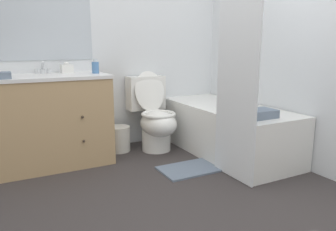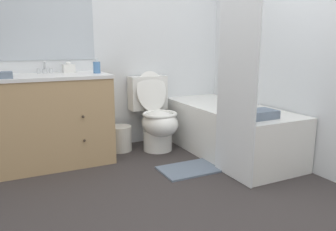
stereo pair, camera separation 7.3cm
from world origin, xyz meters
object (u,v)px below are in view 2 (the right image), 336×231
object	(u,v)px
bathtub	(228,130)
bath_towel_folded	(257,114)
toilet	(156,117)
vanity_cabinet	(51,119)
tissue_box	(69,68)
soap_dispenser	(97,67)
wastebasket	(120,138)
sink_faucet	(45,70)
bath_mat	(189,169)

from	to	relation	value
bathtub	bath_towel_folded	xyz separation A→B (m)	(-0.13, -0.58, 0.28)
bath_towel_folded	bathtub	bearing A→B (deg)	77.06
toilet	bath_towel_folded	world-z (taller)	toilet
vanity_cabinet	toilet	bearing A→B (deg)	-2.02
tissue_box	soap_dispenser	bearing A→B (deg)	-40.58
toilet	wastebasket	distance (m)	0.44
wastebasket	bathtub	bearing A→B (deg)	-30.48
bathtub	soap_dispenser	distance (m)	1.45
sink_faucet	tissue_box	distance (m)	0.22
vanity_cabinet	bathtub	world-z (taller)	vanity_cabinet
wastebasket	tissue_box	distance (m)	0.89
vanity_cabinet	wastebasket	distance (m)	0.76
wastebasket	bath_towel_folded	world-z (taller)	bath_towel_folded
bath_towel_folded	sink_faucet	bearing A→B (deg)	140.32
bathtub	wastebasket	size ratio (longest dim) A/B	5.93
soap_dispenser	bath_mat	distance (m)	1.30
toilet	bathtub	bearing A→B (deg)	-37.40
bath_mat	bathtub	bearing A→B (deg)	22.34
vanity_cabinet	toilet	world-z (taller)	vanity_cabinet
soap_dispenser	bath_towel_folded	size ratio (longest dim) A/B	0.42
soap_dispenser	bath_towel_folded	bearing A→B (deg)	-44.05
tissue_box	bath_towel_folded	bearing A→B (deg)	-43.47
bathtub	vanity_cabinet	bearing A→B (deg)	163.26
soap_dispenser	bath_towel_folded	distance (m)	1.55
tissue_box	vanity_cabinet	bearing A→B (deg)	-142.67
bathtub	wastebasket	xyz separation A→B (m)	(-0.97, 0.57, -0.12)
tissue_box	wastebasket	bearing A→B (deg)	-11.53
vanity_cabinet	sink_faucet	size ratio (longest dim) A/B	7.65
wastebasket	soap_dispenser	world-z (taller)	soap_dispenser
bathtub	tissue_box	distance (m)	1.71
bath_mat	vanity_cabinet	bearing A→B (deg)	145.29
bath_towel_folded	wastebasket	bearing A→B (deg)	126.16
vanity_cabinet	bath_mat	xyz separation A→B (m)	(1.07, -0.74, -0.42)
toilet	soap_dispenser	world-z (taller)	soap_dispenser
vanity_cabinet	toilet	xyz separation A→B (m)	(1.06, -0.04, -0.07)
toilet	soap_dispenser	size ratio (longest dim) A/B	6.02
bath_towel_folded	bath_mat	distance (m)	0.77
sink_faucet	toilet	xyz separation A→B (m)	(1.06, -0.23, -0.52)
bath_mat	bath_towel_folded	bearing A→B (deg)	-35.99
wastebasket	bath_mat	world-z (taller)	wastebasket
vanity_cabinet	bath_towel_folded	xyz separation A→B (m)	(1.53, -1.08, 0.11)
sink_faucet	bathtub	size ratio (longest dim) A/B	0.09
toilet	tissue_box	size ratio (longest dim) A/B	7.41
vanity_cabinet	bath_towel_folded	world-z (taller)	vanity_cabinet
toilet	tissue_box	world-z (taller)	tissue_box
sink_faucet	wastebasket	xyz separation A→B (m)	(0.69, -0.12, -0.74)
sink_faucet	soap_dispenser	bearing A→B (deg)	-26.44
tissue_box	soap_dispenser	distance (m)	0.30
toilet	bathtub	world-z (taller)	toilet
vanity_cabinet	tissue_box	size ratio (longest dim) A/B	9.66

